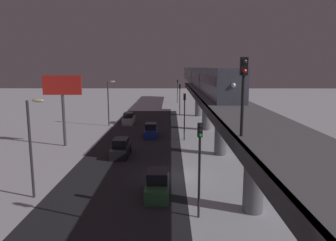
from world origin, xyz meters
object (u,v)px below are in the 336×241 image
at_px(sedan_green, 157,185).
at_px(commercial_billboard, 62,92).
at_px(sedan_black, 121,149).
at_px(sedan_blue, 151,131).
at_px(subway_train, 198,75).
at_px(traffic_light_far, 180,95).
at_px(traffic_light_distant, 177,88).
at_px(traffic_light_mid, 185,110).
at_px(traffic_light_near, 200,157).
at_px(sedan_silver, 129,119).
at_px(rail_signal, 243,83).

relative_size(sedan_green, commercial_billboard, 0.50).
distance_m(sedan_black, sedan_blue, 10.27).
bearing_deg(commercial_billboard, subway_train, -125.61).
xyz_separation_m(traffic_light_far, traffic_light_distant, (0.00, -22.61, 0.00)).
height_order(sedan_blue, traffic_light_mid, traffic_light_mid).
bearing_deg(traffic_light_mid, traffic_light_near, 90.00).
height_order(traffic_light_mid, commercial_billboard, commercial_billboard).
height_order(traffic_light_far, traffic_light_distant, same).
height_order(traffic_light_near, traffic_light_mid, same).
bearing_deg(traffic_light_near, sedan_blue, -79.26).
distance_m(sedan_black, traffic_light_mid, 11.28).
xyz_separation_m(traffic_light_near, traffic_light_mid, (0.00, -22.61, 0.00)).
bearing_deg(commercial_billboard, traffic_light_mid, -168.02).
bearing_deg(sedan_black, traffic_light_far, -103.90).
bearing_deg(subway_train, sedan_black, 70.03).
bearing_deg(sedan_green, traffic_light_near, -52.46).
height_order(sedan_silver, traffic_light_near, traffic_light_near).
bearing_deg(traffic_light_mid, traffic_light_distant, -90.00).
relative_size(rail_signal, sedan_black, 0.84).
bearing_deg(traffic_light_far, subway_train, -167.20).
distance_m(subway_train, traffic_light_mid, 24.12).
distance_m(rail_signal, commercial_billboard, 28.89).
relative_size(traffic_light_mid, commercial_billboard, 0.72).
relative_size(subway_train, traffic_light_near, 11.57).
bearing_deg(traffic_light_near, sedan_silver, -75.28).
bearing_deg(traffic_light_near, traffic_light_mid, -90.00).
bearing_deg(traffic_light_mid, sedan_silver, -53.99).
bearing_deg(sedan_black, sedan_silver, -84.98).
xyz_separation_m(sedan_black, traffic_light_mid, (-7.50, -7.70, 3.41)).
bearing_deg(sedan_green, subway_train, 80.97).
distance_m(traffic_light_near, traffic_light_mid, 22.61).
distance_m(sedan_blue, traffic_light_near, 25.46).
relative_size(sedan_black, traffic_light_distant, 0.74).
bearing_deg(traffic_light_distant, sedan_silver, 73.99).
height_order(sedan_green, traffic_light_distant, traffic_light_distant).
distance_m(rail_signal, traffic_light_distant, 71.84).
bearing_deg(sedan_blue, traffic_light_far, 77.04).
relative_size(sedan_green, traffic_light_far, 0.69).
height_order(subway_train, traffic_light_near, subway_train).
distance_m(sedan_silver, traffic_light_far, 13.94).
relative_size(traffic_light_near, traffic_light_far, 1.00).
xyz_separation_m(sedan_silver, sedan_green, (-6.40, 31.63, 0.00)).
relative_size(sedan_green, sedan_blue, 1.04).
bearing_deg(rail_signal, traffic_light_mid, -86.18).
relative_size(traffic_light_mid, traffic_light_far, 1.00).
relative_size(sedan_silver, traffic_light_near, 0.75).
height_order(sedan_black, commercial_billboard, commercial_billboard).
distance_m(sedan_black, sedan_green, 12.04).
distance_m(sedan_black, traffic_light_far, 31.41).
height_order(sedan_blue, commercial_billboard, commercial_billboard).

